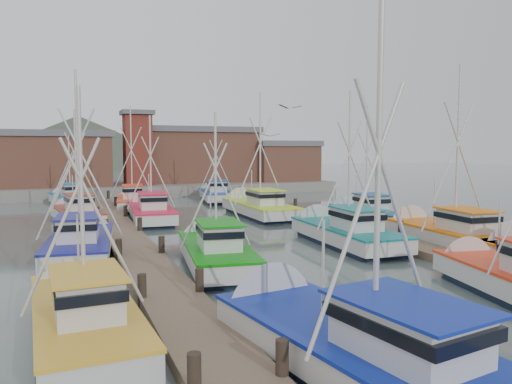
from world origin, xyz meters
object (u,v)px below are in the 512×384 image
object	(u,v)px
boat_0	(351,347)
boat_12	(132,201)
lookout_tower	(138,147)
boat_8	(151,212)
boat_4	(214,252)

from	to	relation	value
boat_0	boat_12	size ratio (longest dim) A/B	1.06
boat_12	lookout_tower	bearing A→B (deg)	86.47
lookout_tower	boat_8	xyz separation A→B (m)	(-2.23, -21.38, -4.87)
boat_0	lookout_tower	bearing A→B (deg)	78.62
boat_8	boat_12	xyz separation A→B (m)	(-0.27, 8.02, 0.01)
lookout_tower	boat_4	bearing A→B (deg)	-93.04
boat_0	boat_8	bearing A→B (deg)	81.34
boat_4	boat_0	bearing A→B (deg)	-82.86
boat_0	boat_12	world-z (taller)	boat_12
boat_8	boat_4	bearing A→B (deg)	-84.77
boat_8	boat_0	bearing A→B (deg)	-85.50
lookout_tower	boat_12	size ratio (longest dim) A/B	0.87
lookout_tower	boat_4	size ratio (longest dim) A/B	0.96
boat_4	boat_8	world-z (taller)	boat_8
boat_0	boat_4	size ratio (longest dim) A/B	1.18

